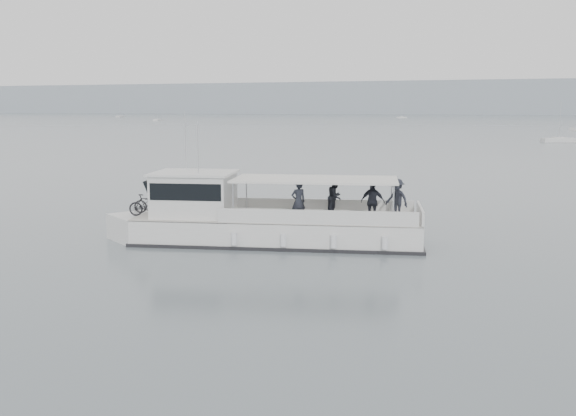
% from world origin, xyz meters
% --- Properties ---
extents(ground, '(1400.00, 1400.00, 0.00)m').
position_xyz_m(ground, '(0.00, 0.00, 0.00)').
color(ground, slate).
rests_on(ground, ground).
extents(headland, '(1400.00, 90.00, 28.00)m').
position_xyz_m(headland, '(0.00, 560.00, 14.00)').
color(headland, '#939EA8').
rests_on(headland, ground).
extents(tour_boat, '(14.37, 6.00, 6.00)m').
position_xyz_m(tour_boat, '(4.28, -1.92, 0.98)').
color(tour_boat, silver).
rests_on(tour_boat, ground).
extents(moored_fleet, '(435.16, 345.28, 10.21)m').
position_xyz_m(moored_fleet, '(-12.56, 222.62, 0.36)').
color(moored_fleet, silver).
rests_on(moored_fleet, ground).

